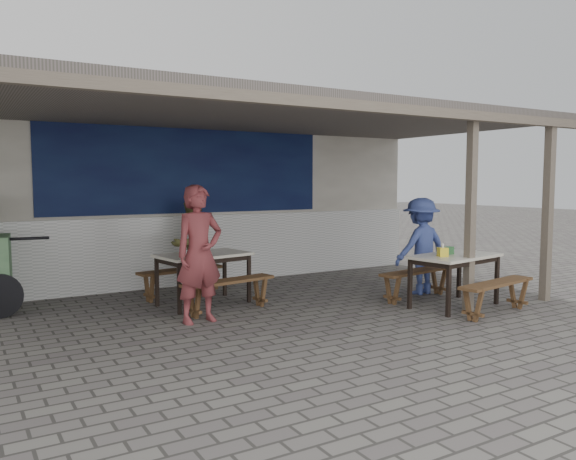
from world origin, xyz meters
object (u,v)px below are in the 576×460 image
(bench_left_street, at_px, (229,288))
(condiment_bowl, at_px, (189,252))
(bench_right_street, at_px, (497,290))
(bench_right_wall, at_px, (417,277))
(patron_street_side, at_px, (199,254))
(condiment_jar, at_px, (206,248))
(tissue_box, at_px, (443,252))
(patron_wall_side, at_px, (191,245))
(bench_left_wall, at_px, (182,276))
(patron_right_table, at_px, (421,246))
(donation_box, at_px, (447,250))
(table_right, at_px, (455,260))
(table_left, at_px, (203,259))

(bench_left_street, relative_size, condiment_bowl, 6.72)
(bench_right_street, height_order, bench_right_wall, same)
(patron_street_side, bearing_deg, bench_right_street, -31.34)
(condiment_jar, bearing_deg, bench_left_street, -92.81)
(tissue_box, bearing_deg, patron_wall_side, 129.61)
(patron_wall_side, bearing_deg, patron_street_side, 53.90)
(condiment_bowl, bearing_deg, bench_left_wall, 80.67)
(patron_right_table, bearing_deg, condiment_bowl, -18.92)
(donation_box, bearing_deg, bench_left_street, 156.53)
(bench_left_wall, height_order, donation_box, donation_box)
(bench_left_street, distance_m, donation_box, 3.17)
(table_right, height_order, condiment_jar, condiment_jar)
(tissue_box, relative_size, condiment_jar, 1.32)
(bench_left_wall, relative_size, tissue_box, 11.34)
(bench_left_street, xyz_separation_m, patron_right_table, (3.17, -0.40, 0.43))
(table_left, bearing_deg, patron_street_side, -124.77)
(patron_street_side, bearing_deg, patron_right_table, -7.60)
(patron_wall_side, bearing_deg, donation_box, 115.58)
(tissue_box, bearing_deg, bench_left_street, 152.24)
(table_left, distance_m, bench_right_street, 4.10)
(bench_left_wall, bearing_deg, table_left, -90.00)
(table_left, height_order, table_right, same)
(bench_left_wall, distance_m, donation_box, 4.01)
(bench_left_street, xyz_separation_m, donation_box, (2.87, -1.25, 0.47))
(table_left, xyz_separation_m, bench_left_street, (0.11, -0.63, -0.34))
(table_left, bearing_deg, patron_wall_side, 68.43)
(tissue_box, height_order, condiment_jar, tissue_box)
(table_right, xyz_separation_m, patron_street_side, (-3.47, 1.03, 0.21))
(patron_right_table, bearing_deg, patron_wall_side, -36.19)
(table_left, distance_m, table_right, 3.62)
(table_right, xyz_separation_m, condiment_bowl, (-3.25, 1.99, 0.10))
(bench_right_wall, distance_m, patron_right_table, 0.63)
(bench_left_wall, height_order, patron_street_side, patron_street_side)
(table_right, xyz_separation_m, bench_right_street, (0.11, -0.65, -0.34))
(tissue_box, xyz_separation_m, condiment_bowl, (-2.95, 2.04, -0.04))
(condiment_jar, bearing_deg, bench_left_wall, 126.57)
(patron_right_table, bearing_deg, bench_left_wall, -28.21)
(bench_left_street, xyz_separation_m, condiment_bowl, (-0.32, 0.65, 0.44))
(table_right, bearing_deg, donation_box, 109.51)
(table_left, height_order, donation_box, donation_box)
(table_left, distance_m, patron_street_side, 1.06)
(bench_right_street, bearing_deg, condiment_jar, 126.48)
(bench_right_wall, xyz_separation_m, patron_wall_side, (-2.71, 2.36, 0.42))
(patron_street_side, bearing_deg, patron_wall_side, 65.54)
(tissue_box, bearing_deg, table_right, 8.76)
(bench_right_street, height_order, patron_street_side, patron_street_side)
(condiment_jar, height_order, condiment_bowl, condiment_jar)
(table_left, bearing_deg, bench_right_street, -49.70)
(bench_left_wall, xyz_separation_m, tissue_box, (2.85, -2.64, 0.48))
(tissue_box, distance_m, donation_box, 0.28)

